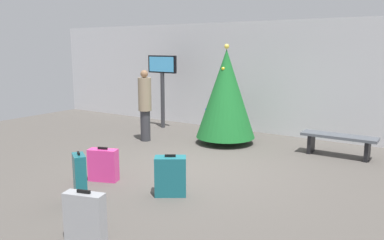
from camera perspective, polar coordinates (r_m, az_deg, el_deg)
name	(u,v)px	position (r m, az deg, el deg)	size (l,w,h in m)	color
ground_plane	(194,169)	(7.64, 0.24, -7.21)	(16.00, 16.00, 0.00)	#514C47
back_wall	(272,78)	(10.81, 11.70, 6.06)	(16.00, 0.20, 3.05)	silver
holiday_tree	(226,94)	(9.49, 5.02, 3.87)	(1.45, 1.45, 2.43)	#4C3319
flight_info_kiosk	(162,77)	(11.37, -4.39, 6.35)	(1.00, 0.13, 2.12)	#333338
waiting_bench	(339,140)	(8.99, 20.77, -2.79)	(1.57, 0.44, 0.48)	#4C5159
traveller_0	(145,104)	(9.81, -6.94, 2.39)	(0.46, 0.46, 1.79)	#333338
suitcase_0	(80,178)	(6.21, -16.17, -8.24)	(0.39, 0.33, 0.79)	#19606B
suitcase_1	(103,165)	(7.09, -12.91, -6.47)	(0.56, 0.38, 0.61)	#E5388C
suitcase_2	(85,217)	(5.03, -15.47, -13.57)	(0.53, 0.31, 0.65)	#9EA0A5
suitcase_3	(170,176)	(6.26, -3.19, -8.24)	(0.56, 0.50, 0.67)	#19606B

